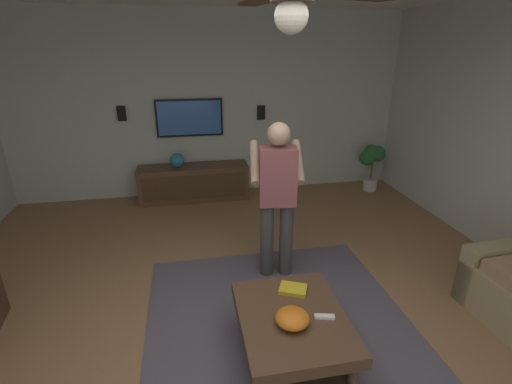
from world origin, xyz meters
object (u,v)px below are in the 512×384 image
person_standing (277,193)px  vase_round (177,160)px  bowl (292,318)px  book (293,289)px  potted_plant_tall (372,160)px  remote_white (325,317)px  wall_speaker_left (261,113)px  wall_speaker_right (122,113)px  media_console (194,183)px  tv (190,118)px  coffee_table (292,326)px

person_standing → vase_round: (2.25, 1.02, -0.27)m
bowl → book: 0.40m
person_standing → potted_plant_tall: person_standing is taller
remote_white → person_standing: bearing=107.3°
person_standing → remote_white: (-1.23, -0.07, -0.52)m
remote_white → wall_speaker_left: wall_speaker_left is taller
person_standing → vase_round: 2.49m
vase_round → wall_speaker_right: (0.26, 0.76, 0.69)m
vase_round → wall_speaker_left: wall_speaker_left is taller
media_console → remote_white: 3.60m
tv → person_standing: 2.64m
bowl → potted_plant_tall: bearing=-34.8°
remote_white → vase_round: (3.48, 1.08, 0.25)m
bowl → book: (0.38, -0.12, -0.04)m
tv → bowl: size_ratio=4.07×
media_console → potted_plant_tall: potted_plant_tall is taller
coffee_table → remote_white: (-0.08, -0.23, 0.12)m
person_standing → bowl: (-1.25, 0.19, -0.48)m
potted_plant_tall → bowl: potted_plant_tall is taller
coffee_table → vase_round: 3.53m
person_standing → coffee_table: bearing=-179.3°
media_console → person_standing: (-2.26, -0.78, 0.66)m
coffee_table → book: (0.28, -0.09, 0.12)m
bowl → wall_speaker_right: size_ratio=1.14×
vase_round → remote_white: bearing=-162.7°
potted_plant_tall → book: potted_plant_tall is taller
tv → bowl: tv is taller
potted_plant_tall → wall_speaker_left: (0.41, 1.80, 0.77)m
tv → book: tv is taller
tv → remote_white: 3.92m
book → vase_round: vase_round is taller
potted_plant_tall → book: (-2.98, 2.22, -0.11)m
coffee_table → vase_round: (3.41, 0.86, 0.36)m
potted_plant_tall → vase_round: 3.17m
coffee_table → book: bearing=-16.9°
bowl → person_standing: bearing=-8.6°
coffee_table → book: 0.32m
wall_speaker_left → media_console: bearing=102.6°
potted_plant_tall → person_standing: bearing=134.4°
media_console → person_standing: size_ratio=1.04×
remote_white → wall_speaker_left: 3.86m
remote_white → bowl: bearing=-161.7°
tv → bowl: 3.88m
vase_round → wall_speaker_left: size_ratio=1.00×
tv → wall_speaker_left: bearing=90.7°
tv → bowl: bearing=9.0°
media_console → person_standing: bearing=19.1°
potted_plant_tall → media_console: bearing=86.9°
media_console → tv: 1.01m
person_standing → potted_plant_tall: (2.10, -2.14, -0.41)m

